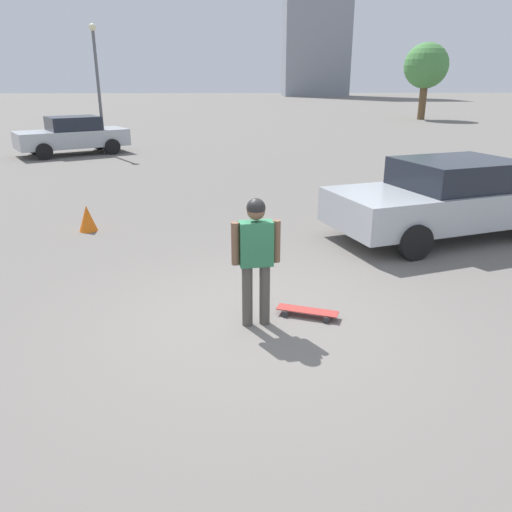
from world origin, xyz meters
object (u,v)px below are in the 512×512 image
Objects in this scene: skateboard at (307,311)px; car_parked_far at (73,135)px; person at (256,251)px; car_parked_near at (450,197)px; traffic_cone at (87,218)px.

skateboard is 16.97m from car_parked_far.
skateboard is at bearing 85.06° from car_parked_far.
person reaches higher than car_parked_far.
traffic_cone is at bearing -22.95° from car_parked_near.
person is at bearing -52.63° from traffic_cone.
skateboard is at bearing 6.83° from person.
car_parked_near is at bearing -4.88° from traffic_cone.
car_parked_near reaches higher than traffic_cone.
skateboard is 0.18× the size of car_parked_far.
person reaches higher than skateboard.
car_parked_near is (3.23, 3.45, 0.69)m from skateboard.
car_parked_far reaches higher than skateboard.
car_parked_far reaches higher than traffic_cone.
car_parked_far reaches higher than car_parked_near.
car_parked_far is at bearing -43.06° from skateboard.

